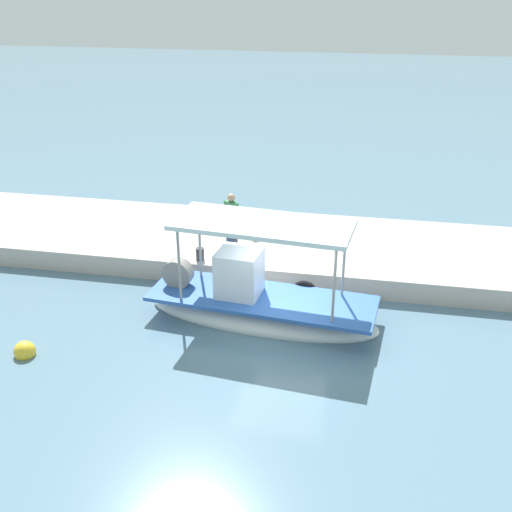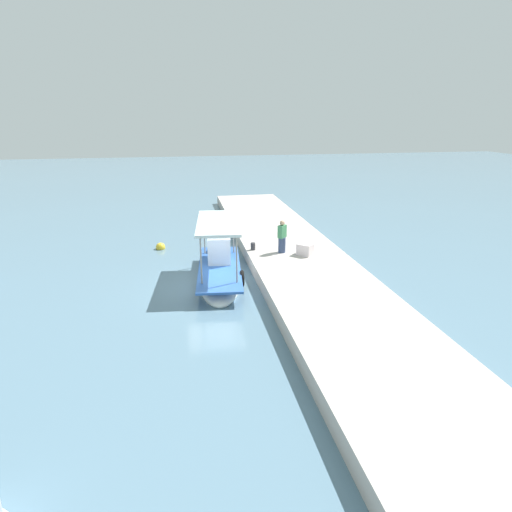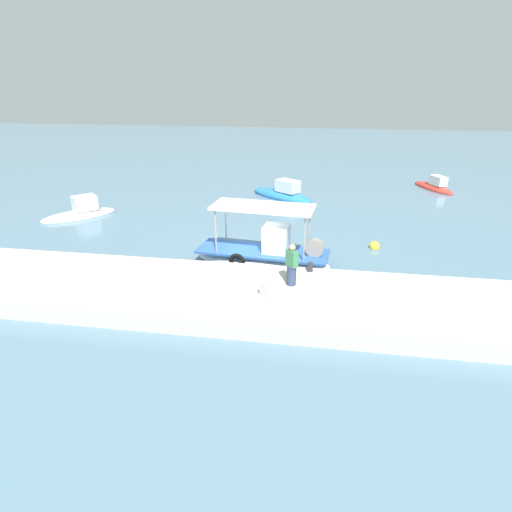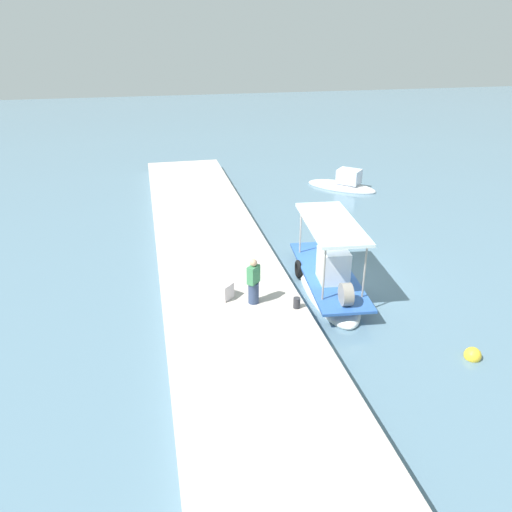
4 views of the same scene
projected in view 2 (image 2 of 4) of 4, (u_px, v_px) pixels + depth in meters
name	position (u px, v px, depth m)	size (l,w,h in m)	color
ground_plane	(214.00, 286.00, 18.85)	(120.00, 120.00, 0.00)	slate
dock_quay	(308.00, 273.00, 19.49)	(36.00, 4.78, 0.63)	#BEB2A9
main_fishing_boat	(220.00, 270.00, 19.45)	(6.34, 2.48, 3.09)	white
fisherman_near_bollard	(282.00, 238.00, 21.09)	(0.51, 0.51, 1.64)	navy
mooring_bollard	(253.00, 246.00, 21.64)	(0.24, 0.24, 0.37)	#2D2D33
cargo_crate	(305.00, 249.00, 20.84)	(0.70, 0.56, 0.56)	silver
marker_buoy	(161.00, 247.00, 23.90)	(0.52, 0.52, 0.52)	yellow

